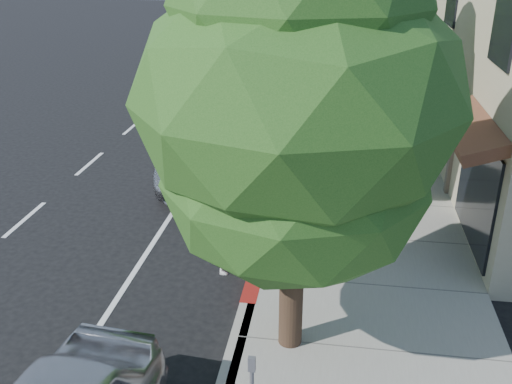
% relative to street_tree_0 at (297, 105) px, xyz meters
% --- Properties ---
extents(ground, '(120.00, 120.00, 0.00)m').
position_rel_street_tree_0_xyz_m(ground, '(-0.90, 2.00, -4.31)').
color(ground, black).
rests_on(ground, ground).
extents(sidewalk, '(4.60, 56.00, 0.15)m').
position_rel_street_tree_0_xyz_m(sidewalk, '(1.40, 10.00, -4.23)').
color(sidewalk, gray).
rests_on(sidewalk, ground).
extents(curb, '(0.30, 56.00, 0.15)m').
position_rel_street_tree_0_xyz_m(curb, '(-0.90, 10.00, -4.23)').
color(curb, '#9E998E').
rests_on(curb, ground).
extents(curb_red_segment, '(0.32, 4.00, 0.15)m').
position_rel_street_tree_0_xyz_m(curb_red_segment, '(-0.90, 3.00, -4.23)').
color(curb_red_segment, maroon).
rests_on(curb_red_segment, ground).
extents(street_tree_0, '(4.78, 4.78, 7.13)m').
position_rel_street_tree_0_xyz_m(street_tree_0, '(0.00, 0.00, 0.00)').
color(street_tree_0, black).
rests_on(street_tree_0, ground).
extents(street_tree_1, '(4.51, 4.51, 7.74)m').
position_rel_street_tree_0_xyz_m(street_tree_1, '(0.00, 6.00, 0.52)').
color(street_tree_1, black).
rests_on(street_tree_1, ground).
extents(street_tree_2, '(4.66, 4.66, 7.10)m').
position_rel_street_tree_0_xyz_m(street_tree_2, '(0.00, 12.00, 0.00)').
color(street_tree_2, black).
rests_on(street_tree_2, ground).
extents(cyclist, '(0.40, 0.60, 1.63)m').
position_rel_street_tree_0_xyz_m(cyclist, '(-1.60, 2.34, -3.49)').
color(cyclist, white).
rests_on(cyclist, ground).
extents(bicycle, '(1.71, 0.73, 0.88)m').
position_rel_street_tree_0_xyz_m(bicycle, '(-1.43, 4.36, -3.87)').
color(bicycle, navy).
rests_on(bicycle, ground).
extents(silver_suv, '(2.99, 5.95, 1.62)m').
position_rel_street_tree_0_xyz_m(silver_suv, '(-2.90, 7.50, -3.50)').
color(silver_suv, '#ACADB1').
rests_on(silver_suv, ground).
extents(dark_sedan, '(1.89, 4.46, 1.43)m').
position_rel_street_tree_0_xyz_m(dark_sedan, '(-3.10, 11.00, -3.59)').
color(dark_sedan, black).
rests_on(dark_sedan, ground).
extents(white_pickup, '(3.16, 6.49, 1.82)m').
position_rel_street_tree_0_xyz_m(white_pickup, '(-3.10, 17.22, -3.40)').
color(white_pickup, white).
rests_on(white_pickup, ground).
extents(dark_suv_far, '(2.74, 5.38, 1.76)m').
position_rel_street_tree_0_xyz_m(dark_suv_far, '(-1.87, 28.46, -3.43)').
color(dark_suv_far, black).
rests_on(dark_suv_far, ground).
extents(pedestrian, '(0.92, 0.75, 1.79)m').
position_rel_street_tree_0_xyz_m(pedestrian, '(3.10, 14.42, -3.26)').
color(pedestrian, black).
rests_on(pedestrian, sidewalk).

